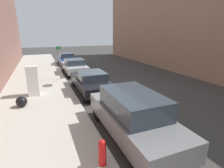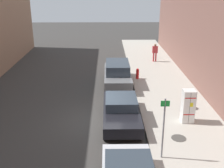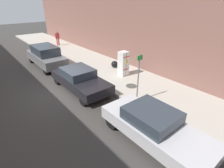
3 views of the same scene
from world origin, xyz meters
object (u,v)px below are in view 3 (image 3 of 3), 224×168
at_px(street_sign_post, 138,76).
at_px(parked_suv_gray, 46,56).
at_px(parked_sedan_dark, 80,79).
at_px(trash_bag, 115,64).
at_px(parked_sedan_silver, 154,126).
at_px(pedestrian_walking_far, 57,37).
at_px(discarded_refrigerator, 123,64).
at_px(fire_hydrant, 59,54).

bearing_deg(street_sign_post, parked_suv_gray, -80.44).
bearing_deg(parked_sedan_dark, parked_suv_gray, -90.00).
xyz_separation_m(street_sign_post, trash_bag, (-2.49, -4.88, -1.23)).
bearing_deg(parked_sedan_silver, pedestrian_walking_far, -101.83).
distance_m(trash_bag, pedestrian_walking_far, 10.37).
height_order(discarded_refrigerator, trash_bag, discarded_refrigerator).
height_order(fire_hydrant, trash_bag, fire_hydrant).
bearing_deg(trash_bag, parked_sedan_silver, 60.91).
xyz_separation_m(street_sign_post, fire_hydrant, (-0.03, -10.30, -1.09)).
bearing_deg(parked_sedan_silver, parked_sedan_dark, -90.00).
distance_m(parked_suv_gray, parked_sedan_dark, 5.68).
xyz_separation_m(trash_bag, pedestrian_walking_far, (0.35, -10.34, 0.69)).
bearing_deg(fire_hydrant, street_sign_post, 89.81).
xyz_separation_m(discarded_refrigerator, street_sign_post, (1.94, 3.23, 0.61)).
bearing_deg(fire_hydrant, pedestrian_walking_far, -113.16).
relative_size(parked_suv_gray, parked_sedan_silver, 1.05).
bearing_deg(parked_sedan_dark, fire_hydrant, -103.06).
height_order(parked_sedan_dark, parked_sedan_silver, parked_sedan_silver).
bearing_deg(parked_sedan_dark, street_sign_post, 113.85).
height_order(street_sign_post, parked_sedan_silver, street_sign_post).
distance_m(discarded_refrigerator, street_sign_post, 3.82).
bearing_deg(trash_bag, fire_hydrant, -65.56).
xyz_separation_m(discarded_refrigerator, parked_sedan_dark, (3.48, -0.26, -0.33)).
bearing_deg(parked_sedan_dark, parked_sedan_silver, 90.00).
xyz_separation_m(parked_suv_gray, parked_sedan_silver, (0.00, 11.55, -0.19)).
bearing_deg(trash_bag, pedestrian_walking_far, -88.04).
relative_size(fire_hydrant, pedestrian_walking_far, 0.49).
bearing_deg(fire_hydrant, trash_bag, 114.44).
height_order(parked_suv_gray, parked_sedan_silver, parked_suv_gray).
height_order(street_sign_post, parked_sedan_dark, street_sign_post).
distance_m(street_sign_post, fire_hydrant, 10.35).
distance_m(fire_hydrant, parked_suv_gray, 1.97).
distance_m(street_sign_post, trash_bag, 5.62).
bearing_deg(discarded_refrigerator, street_sign_post, 59.02).
bearing_deg(fire_hydrant, parked_suv_gray, 35.49).
bearing_deg(parked_sedan_silver, discarded_refrigerator, -121.85).
relative_size(street_sign_post, parked_sedan_silver, 0.58).
xyz_separation_m(pedestrian_walking_far, parked_suv_gray, (3.69, 6.05, -0.20)).
bearing_deg(pedestrian_walking_far, parked_sedan_dark, 114.09).
bearing_deg(pedestrian_walking_far, discarded_refrigerator, 130.57).
xyz_separation_m(street_sign_post, parked_suv_gray, (1.54, -9.17, -0.74)).
bearing_deg(discarded_refrigerator, parked_sedan_dark, -4.31).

